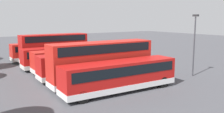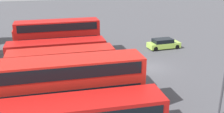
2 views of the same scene
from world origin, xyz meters
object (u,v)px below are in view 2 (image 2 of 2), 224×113
bus_single_deck_fifth (57,52)px  bus_double_decker_sixth (58,37)px  bus_single_deck_third (67,76)px  bus_double_decker_second (67,86)px  bus_single_deck_seventh (54,37)px  car_hatchback_silver (163,44)px  bus_single_deck_fourth (62,62)px

bus_single_deck_fifth → bus_double_decker_sixth: bearing=-7.6°
bus_single_deck_third → bus_double_decker_sixth: bus_double_decker_sixth is taller
bus_double_decker_second → bus_single_deck_seventh: bus_double_decker_second is taller
bus_single_deck_fifth → bus_double_decker_sixth: 3.89m
bus_double_decker_sixth → car_hatchback_silver: size_ratio=2.30×
bus_single_deck_fourth → bus_single_deck_seventh: (10.64, 0.10, -0.00)m
bus_double_decker_second → bus_single_deck_seventh: size_ratio=1.08×
bus_double_decker_second → bus_single_deck_fourth: (7.59, -0.32, -0.83)m
bus_double_decker_sixth → car_hatchback_silver: bus_double_decker_sixth is taller
bus_single_deck_fourth → car_hatchback_silver: 15.80m
bus_single_deck_seventh → car_hatchback_silver: bus_single_deck_seventh is taller
car_hatchback_silver → bus_double_decker_sixth: bearing=85.6°
bus_single_deck_fifth → bus_single_deck_fourth: bearing=-176.1°
bus_double_decker_second → car_hatchback_silver: size_ratio=2.55×
bus_single_deck_fourth → car_hatchback_silver: (5.99, -14.59, -0.92)m
bus_single_deck_fourth → bus_single_deck_seventh: 10.64m
bus_single_deck_seventh → bus_single_deck_fifth: bearing=179.1°
bus_single_deck_third → car_hatchback_silver: (9.86, -14.56, -0.92)m
bus_double_decker_second → bus_single_deck_fifth: 10.94m
bus_single_deck_fifth → car_hatchback_silver: bearing=-79.8°
bus_single_deck_fourth → car_hatchback_silver: bus_single_deck_fourth is taller
bus_single_deck_fifth → car_hatchback_silver: 15.09m
bus_single_deck_fourth → bus_single_deck_fifth: bearing=3.9°
bus_single_deck_fourth → bus_single_deck_seventh: bearing=0.6°
bus_double_decker_second → bus_double_decker_sixth: same height
bus_single_deck_seventh → car_hatchback_silver: bearing=-107.6°
bus_double_decker_second → bus_single_deck_seventh: bearing=-0.7°
bus_single_deck_fourth → bus_single_deck_fifth: (3.32, 0.22, 0.00)m
bus_single_deck_third → car_hatchback_silver: bus_single_deck_third is taller
bus_single_deck_fourth → bus_double_decker_sixth: bearing=-2.2°
bus_single_deck_fifth → bus_single_deck_seventh: same height
bus_double_decker_second → bus_single_deck_seventh: 18.25m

